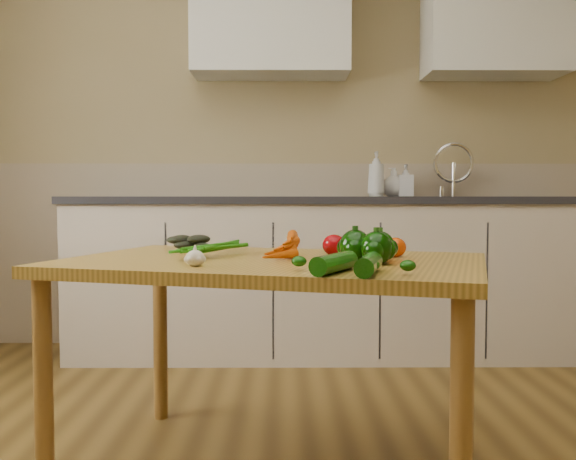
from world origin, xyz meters
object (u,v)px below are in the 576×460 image
(pepper_b, at_px, (380,247))
(tomato_b, at_px, (368,247))
(soap_bottle_c, at_px, (394,182))
(zucchini_b, at_px, (334,263))
(soap_bottle_a, at_px, (376,174))
(leafy_greens, at_px, (193,238))
(garlic_bulb, at_px, (195,258))
(table, at_px, (273,283))
(soap_bottle_b, at_px, (406,180))
(tomato_c, at_px, (395,247))
(tomato_a, at_px, (334,245))
(pepper_a, at_px, (355,246))
(zucchini_a, at_px, (369,265))
(pepper_c, at_px, (376,248))
(carrot_bunch, at_px, (263,247))

(pepper_b, relative_size, tomato_b, 1.31)
(soap_bottle_c, distance_m, zucchini_b, 2.18)
(soap_bottle_a, xyz_separation_m, zucchini_b, (-0.40, -2.02, -0.30))
(leafy_greens, bearing_deg, soap_bottle_c, 54.84)
(soap_bottle_a, height_order, garlic_bulb, soap_bottle_a)
(garlic_bulb, bearing_deg, table, 44.54)
(pepper_b, bearing_deg, tomato_b, 96.80)
(leafy_greens, distance_m, zucchini_b, 0.85)
(soap_bottle_b, distance_m, soap_bottle_c, 0.07)
(tomato_b, xyz_separation_m, tomato_c, (0.09, -0.01, 0.00))
(soap_bottle_b, bearing_deg, tomato_a, -104.49)
(pepper_a, relative_size, tomato_a, 1.24)
(table, relative_size, tomato_a, 18.98)
(soap_bottle_c, xyz_separation_m, tomato_b, (-0.37, -1.66, -0.25))
(table, height_order, soap_bottle_b, soap_bottle_b)
(tomato_c, bearing_deg, table, -171.53)
(soap_bottle_b, height_order, zucchini_a, soap_bottle_b)
(soap_bottle_b, xyz_separation_m, tomato_b, (-0.44, -1.64, -0.26))
(soap_bottle_b, distance_m, tomato_a, 1.71)
(soap_bottle_a, distance_m, tomato_b, 1.62)
(pepper_c, height_order, tomato_b, pepper_c)
(soap_bottle_b, height_order, tomato_a, soap_bottle_b)
(soap_bottle_a, relative_size, pepper_a, 2.63)
(leafy_greens, bearing_deg, carrot_bunch, -45.76)
(pepper_a, bearing_deg, tomato_c, 47.81)
(pepper_c, distance_m, tomato_b, 0.24)
(pepper_b, xyz_separation_m, tomato_a, (-0.13, 0.19, -0.01))
(table, bearing_deg, soap_bottle_a, 87.86)
(soap_bottle_b, height_order, pepper_b, soap_bottle_b)
(soap_bottle_b, bearing_deg, zucchini_b, -101.26)
(soap_bottle_a, relative_size, zucchini_a, 1.30)
(tomato_a, distance_m, zucchini_a, 0.52)
(soap_bottle_c, bearing_deg, garlic_bulb, -10.23)
(tomato_b, bearing_deg, soap_bottle_c, 77.47)
(soap_bottle_c, distance_m, tomato_c, 1.71)
(soap_bottle_b, relative_size, tomato_c, 2.65)
(garlic_bulb, height_order, tomato_b, tomato_b)
(pepper_c, height_order, tomato_a, pepper_c)
(zucchini_b, bearing_deg, carrot_bunch, 114.80)
(leafy_greens, bearing_deg, table, -47.84)
(carrot_bunch, distance_m, tomato_a, 0.24)
(table, height_order, zucchini_a, zucchini_a)
(soap_bottle_a, distance_m, carrot_bunch, 1.72)
(soap_bottle_a, bearing_deg, tomato_a, 75.38)
(pepper_a, xyz_separation_m, zucchini_a, (0.00, -0.30, -0.02))
(soap_bottle_c, distance_m, carrot_bunch, 1.84)
(soap_bottle_a, relative_size, tomato_b, 3.69)
(carrot_bunch, relative_size, pepper_b, 2.65)
(soap_bottle_c, height_order, tomato_a, soap_bottle_c)
(leafy_greens, height_order, zucchini_b, leafy_greens)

